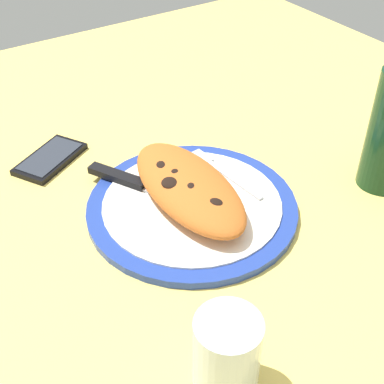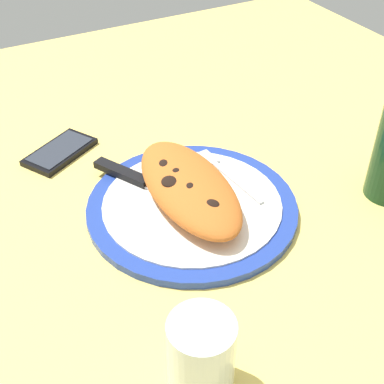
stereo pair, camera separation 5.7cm
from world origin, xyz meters
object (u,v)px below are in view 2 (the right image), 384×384
(fork, at_px, (224,171))
(water_glass, at_px, (201,361))
(calzone, at_px, (188,187))
(plate, at_px, (192,206))
(knife, at_px, (135,178))
(smartphone, at_px, (60,152))

(fork, height_order, water_glass, water_glass)
(calzone, relative_size, fork, 1.59)
(plate, height_order, calzone, calzone)
(calzone, height_order, knife, calzone)
(fork, distance_m, smartphone, 0.29)
(plate, relative_size, calzone, 1.23)
(fork, bearing_deg, calzone, 111.87)
(water_glass, bearing_deg, calzone, -25.18)
(water_glass, bearing_deg, knife, -12.16)
(knife, distance_m, water_glass, 0.36)
(smartphone, bearing_deg, fork, -132.84)
(water_glass, bearing_deg, plate, -26.34)
(calzone, xyz_separation_m, fork, (0.03, -0.08, -0.02))
(calzone, height_order, water_glass, water_glass)
(calzone, relative_size, water_glass, 2.57)
(knife, bearing_deg, calzone, -146.45)
(fork, relative_size, knife, 0.79)
(plate, distance_m, knife, 0.11)
(calzone, distance_m, water_glass, 0.30)
(water_glass, bearing_deg, fork, -34.65)
(plate, xyz_separation_m, fork, (0.04, -0.08, 0.01))
(knife, distance_m, smartphone, 0.17)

